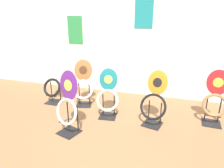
# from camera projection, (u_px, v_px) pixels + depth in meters

# --- Properties ---
(wall_back) EXTENTS (8.00, 0.07, 2.60)m
(wall_back) POSITION_uv_depth(u_px,v_px,m) (135.00, 33.00, 4.02)
(wall_back) COLOR silver
(wall_back) RESTS_ON ground_plane
(toilet_seat_display_woodgrain) EXTENTS (0.41, 0.37, 0.87)m
(toilet_seat_display_woodgrain) POSITION_uv_depth(u_px,v_px,m) (83.00, 85.00, 3.74)
(toilet_seat_display_woodgrain) COLOR black
(toilet_seat_display_woodgrain) RESTS_ON ground_plane
(toilet_seat_display_orange_sun) EXTENTS (0.45, 0.39, 0.85)m
(toilet_seat_display_orange_sun) POSITION_uv_depth(u_px,v_px,m) (154.00, 102.00, 3.05)
(toilet_seat_display_orange_sun) COLOR black
(toilet_seat_display_orange_sun) RESTS_ON ground_plane
(toilet_seat_display_teal_sax) EXTENTS (0.39, 0.32, 0.82)m
(toilet_seat_display_teal_sax) POSITION_uv_depth(u_px,v_px,m) (108.00, 96.00, 3.30)
(toilet_seat_display_teal_sax) COLOR black
(toilet_seat_display_teal_sax) RESTS_ON ground_plane
(toilet_seat_display_white_plain) EXTENTS (0.37, 0.32, 0.90)m
(toilet_seat_display_white_plain) POSITION_uv_depth(u_px,v_px,m) (53.00, 81.00, 3.86)
(toilet_seat_display_white_plain) COLOR black
(toilet_seat_display_white_plain) RESTS_ON ground_plane
(toilet_seat_display_purple_note) EXTENTS (0.42, 0.35, 0.93)m
(toilet_seat_display_purple_note) POSITION_uv_depth(u_px,v_px,m) (67.00, 106.00, 2.81)
(toilet_seat_display_purple_note) COLOR black
(toilet_seat_display_purple_note) RESTS_ON ground_plane
(toilet_seat_display_crimson_swirl) EXTENTS (0.38, 0.30, 0.88)m
(toilet_seat_display_crimson_swirl) POSITION_uv_depth(u_px,v_px,m) (215.00, 101.00, 3.06)
(toilet_seat_display_crimson_swirl) COLOR black
(toilet_seat_display_crimson_swirl) RESTS_ON ground_plane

